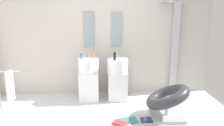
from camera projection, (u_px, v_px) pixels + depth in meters
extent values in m
cube|color=beige|center=(103.00, 36.00, 4.75)|extent=(4.80, 0.10, 2.60)
cube|color=white|center=(89.00, 86.00, 4.54)|extent=(0.40, 0.40, 0.60)
cylinder|color=white|center=(89.00, 66.00, 4.44)|extent=(0.43, 0.43, 0.29)
cylinder|color=#B7BABF|center=(89.00, 55.00, 4.51)|extent=(0.02, 0.02, 0.10)
cube|color=white|center=(118.00, 86.00, 4.57)|extent=(0.40, 0.40, 0.60)
cylinder|color=white|center=(118.00, 65.00, 4.47)|extent=(0.43, 0.43, 0.29)
cylinder|color=#B7BABF|center=(117.00, 55.00, 4.54)|extent=(0.02, 0.02, 0.10)
cube|color=#8C9EA8|center=(89.00, 29.00, 4.64)|extent=(0.22, 0.03, 0.74)
cube|color=#8C9EA8|center=(117.00, 29.00, 4.67)|extent=(0.22, 0.03, 0.74)
cube|color=#B7BABF|center=(175.00, 49.00, 4.78)|extent=(0.14, 0.08, 2.05)
cylinder|color=#B7BABF|center=(171.00, 2.00, 4.52)|extent=(0.30, 0.02, 0.02)
cylinder|color=#B7BABF|center=(165.00, 2.00, 4.48)|extent=(0.24, 0.24, 0.02)
cube|color=#B7BABF|center=(166.00, 116.00, 3.79)|extent=(0.56, 0.50, 0.06)
cylinder|color=#B7BABF|center=(167.00, 107.00, 3.76)|extent=(0.05, 0.05, 0.34)
torus|color=#333338|center=(167.00, 97.00, 3.71)|extent=(1.02, 1.02, 0.49)
cylinder|color=#B7BABF|center=(0.00, 97.00, 3.50)|extent=(0.03, 0.03, 0.95)
cylinder|color=#B7BABF|center=(8.00, 72.00, 3.41)|extent=(0.36, 0.02, 0.02)
cube|color=white|center=(10.00, 87.00, 3.47)|extent=(0.04, 0.22, 0.50)
cube|color=#B73838|center=(122.00, 124.00, 3.55)|extent=(0.33, 0.29, 0.04)
cube|color=navy|center=(149.00, 120.00, 3.68)|extent=(0.28, 0.17, 0.03)
cube|color=teal|center=(129.00, 120.00, 3.67)|extent=(0.32, 0.25, 0.02)
cylinder|color=#C68C38|center=(94.00, 55.00, 4.41)|extent=(0.04, 0.04, 0.17)
cylinder|color=black|center=(94.00, 50.00, 4.39)|extent=(0.02, 0.02, 0.02)
cylinder|color=black|center=(115.00, 56.00, 4.30)|extent=(0.05, 0.05, 0.15)
cylinder|color=black|center=(115.00, 52.00, 4.28)|extent=(0.03, 0.03, 0.02)
cylinder|color=#4C72B7|center=(81.00, 57.00, 4.39)|extent=(0.04, 0.04, 0.10)
cylinder|color=black|center=(81.00, 54.00, 4.37)|extent=(0.02, 0.02, 0.02)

